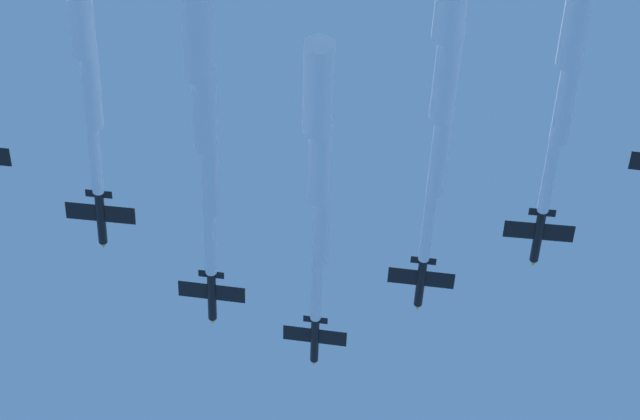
{
  "coord_description": "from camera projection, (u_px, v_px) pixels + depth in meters",
  "views": [
    {
      "loc": [
        -129.89,
        25.64,
        70.15
      ],
      "look_at": [
        0.0,
        0.0,
        196.91
      ],
      "focal_mm": 87.02,
      "sensor_mm": 36.0,
      "label": 1
    }
  ],
  "objects": [
    {
      "name": "jet_starboard_inner",
      "position": [
        446.0,
        72.0,
        170.06
      ],
      "size": [
        58.76,
        15.06,
        3.87
      ],
      "color": "black"
    },
    {
      "name": "jet_starboard_mid",
      "position": [
        575.0,
        17.0,
        161.06
      ],
      "size": [
        56.34,
        15.53,
        3.82
      ],
      "color": "black"
    },
    {
      "name": "jet_port_inner",
      "position": [
        204.0,
        108.0,
        169.99
      ],
      "size": [
        53.66,
        14.69,
        3.91
      ],
      "color": "black"
    },
    {
      "name": "jet_port_mid",
      "position": [
        79.0,
        8.0,
        162.44
      ],
      "size": [
        54.0,
        14.28,
        3.81
      ],
      "color": "black"
    },
    {
      "name": "jet_lead",
      "position": [
        319.0,
        160.0,
        179.79
      ],
      "size": [
        55.53,
        15.29,
        3.94
      ],
      "color": "black"
    }
  ]
}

